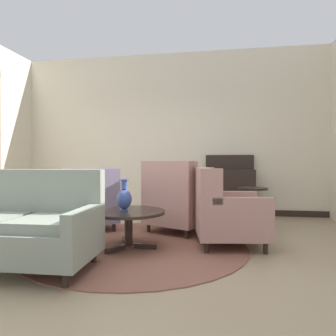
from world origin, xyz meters
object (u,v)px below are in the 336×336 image
at_px(porcelain_vase, 124,198).
at_px(armchair_near_window, 176,203).
at_px(armchair_near_sideboard, 225,213).
at_px(armchair_beside_settee, 88,204).
at_px(side_table, 253,205).
at_px(settee, 23,228).
at_px(sideboard, 230,190).
at_px(coffee_table, 129,217).

distance_m(porcelain_vase, armchair_near_window, 1.12).
distance_m(armchair_near_sideboard, armchair_near_window, 0.96).
relative_size(armchair_near_sideboard, armchair_near_window, 0.90).
xyz_separation_m(armchair_beside_settee, armchair_near_sideboard, (2.08, -0.48, 0.01)).
bearing_deg(side_table, settee, -138.43).
height_order(porcelain_vase, sideboard, sideboard).
distance_m(settee, armchair_near_sideboard, 2.35).
height_order(armchair_near_sideboard, armchair_near_window, armchair_near_window).
xyz_separation_m(armchair_near_sideboard, sideboard, (0.13, 2.09, 0.10)).
relative_size(side_table, sideboard, 0.56).
bearing_deg(armchair_near_sideboard, coffee_table, 96.01).
height_order(porcelain_vase, armchair_beside_settee, armchair_beside_settee).
bearing_deg(armchair_beside_settee, side_table, 154.07).
xyz_separation_m(porcelain_vase, settee, (-0.79, -0.85, -0.22)).
xyz_separation_m(armchair_near_window, side_table, (1.17, 0.35, -0.05)).
distance_m(porcelain_vase, settee, 1.18).
bearing_deg(sideboard, coffee_table, -118.55).
bearing_deg(coffee_table, armchair_near_sideboard, 15.07).
bearing_deg(coffee_table, side_table, 38.50).
height_order(porcelain_vase, armchair_near_window, armchair_near_window).
bearing_deg(sideboard, armchair_near_sideboard, -93.45).
bearing_deg(armchair_near_sideboard, porcelain_vase, 96.98).
relative_size(armchair_near_window, side_table, 1.66).
xyz_separation_m(coffee_table, sideboard, (1.31, 2.41, 0.14)).
xyz_separation_m(coffee_table, settee, (-0.83, -0.89, 0.02)).
bearing_deg(armchair_beside_settee, sideboard, 178.97).
distance_m(armchair_near_sideboard, sideboard, 2.10).
xyz_separation_m(coffee_table, armchair_near_window, (0.47, 0.95, 0.06)).
bearing_deg(side_table, coffee_table, -141.50).
bearing_deg(settee, side_table, 39.35).
relative_size(coffee_table, armchair_near_sideboard, 0.91).
height_order(armchair_beside_settee, armchair_near_sideboard, armchair_near_sideboard).
xyz_separation_m(settee, sideboard, (2.14, 3.30, 0.12)).
relative_size(armchair_beside_settee, sideboard, 0.95).
bearing_deg(armchair_beside_settee, armchair_near_window, 149.21).
bearing_deg(porcelain_vase, coffee_table, 37.82).
xyz_separation_m(coffee_table, armchair_near_sideboard, (1.19, 0.32, 0.04)).
height_order(settee, armchair_near_sideboard, armchair_near_sideboard).
bearing_deg(settee, coffee_table, 44.63).
bearing_deg(armchair_near_sideboard, side_table, -33.67).
relative_size(porcelain_vase, armchair_near_window, 0.36).
bearing_deg(sideboard, porcelain_vase, -119.01).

